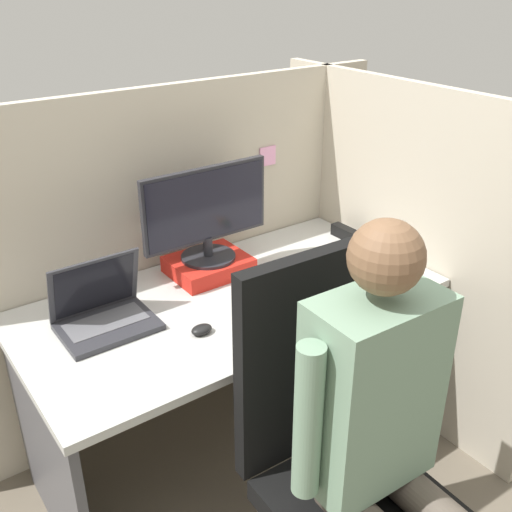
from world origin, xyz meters
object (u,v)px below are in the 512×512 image
(paper_box, at_px, (209,265))
(carrot_toy, at_px, (335,287))
(monitor, at_px, (206,212))
(laptop, at_px, (104,314))
(stapler, at_px, (347,234))
(person, at_px, (386,432))
(office_chair, at_px, (333,449))

(paper_box, height_order, carrot_toy, paper_box)
(monitor, relative_size, laptop, 1.68)
(monitor, height_order, laptop, monitor)
(laptop, bearing_deg, carrot_toy, -19.73)
(stapler, xyz_separation_m, person, (-0.77, -0.95, 0.00))
(carrot_toy, bearing_deg, stapler, 40.92)
(laptop, relative_size, stapler, 1.87)
(carrot_toy, relative_size, office_chair, 0.11)
(monitor, bearing_deg, paper_box, -90.00)
(monitor, height_order, person, person)
(person, bearing_deg, carrot_toy, 57.26)
(paper_box, height_order, stapler, paper_box)
(paper_box, distance_m, office_chair, 0.90)
(paper_box, distance_m, carrot_toy, 0.50)
(paper_box, bearing_deg, laptop, -165.88)
(laptop, xyz_separation_m, person, (0.36, -0.92, -0.02))
(monitor, relative_size, carrot_toy, 4.28)
(carrot_toy, relative_size, person, 0.09)
(carrot_toy, bearing_deg, person, -122.74)
(monitor, xyz_separation_m, laptop, (-0.48, -0.12, -0.21))
(laptop, xyz_separation_m, office_chair, (0.36, -0.74, -0.21))
(paper_box, bearing_deg, office_chair, -98.13)
(carrot_toy, distance_m, person, 0.76)
(laptop, distance_m, carrot_toy, 0.83)
(laptop, height_order, carrot_toy, laptop)
(paper_box, height_order, laptop, laptop)
(laptop, distance_m, stapler, 1.14)
(stapler, bearing_deg, person, -129.01)
(monitor, bearing_deg, laptop, -165.57)
(carrot_toy, bearing_deg, paper_box, 126.46)
(paper_box, bearing_deg, monitor, 90.00)
(paper_box, distance_m, person, 1.05)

